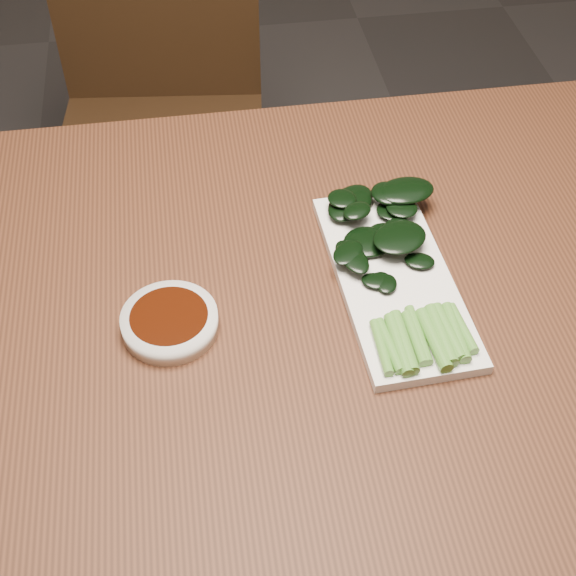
{
  "coord_description": "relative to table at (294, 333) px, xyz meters",
  "views": [
    {
      "loc": [
        -0.11,
        -0.65,
        1.48
      ],
      "look_at": [
        -0.01,
        0.01,
        0.76
      ],
      "focal_mm": 50.0,
      "sensor_mm": 36.0,
      "label": 1
    }
  ],
  "objects": [
    {
      "name": "gai_lan",
      "position": [
        0.13,
        0.03,
        0.1
      ],
      "size": [
        0.17,
        0.33,
        0.03
      ],
      "color": "#559332",
      "rests_on": "serving_plate"
    },
    {
      "name": "table",
      "position": [
        0.0,
        0.0,
        0.0
      ],
      "size": [
        1.4,
        0.8,
        0.75
      ],
      "color": "#452313",
      "rests_on": "ground"
    },
    {
      "name": "sauce_bowl",
      "position": [
        -0.15,
        -0.03,
        0.08
      ],
      "size": [
        0.11,
        0.11,
        0.02
      ],
      "color": "white",
      "rests_on": "table"
    },
    {
      "name": "chair_far",
      "position": [
        -0.16,
        0.81,
        -0.19
      ],
      "size": [
        0.48,
        0.48,
        0.89
      ],
      "rotation": [
        0.0,
        0.0,
        -0.12
      ],
      "color": "black",
      "rests_on": "ground"
    },
    {
      "name": "ground",
      "position": [
        0.0,
        0.0,
        -0.68
      ],
      "size": [
        6.0,
        6.0,
        0.0
      ],
      "primitive_type": "plane",
      "color": "#2B2929",
      "rests_on": "ground"
    },
    {
      "name": "serving_plate",
      "position": [
        0.13,
        0.0,
        0.08
      ],
      "size": [
        0.15,
        0.32,
        0.01
      ],
      "rotation": [
        0.0,
        0.0,
        0.05
      ],
      "color": "white",
      "rests_on": "table"
    }
  ]
}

